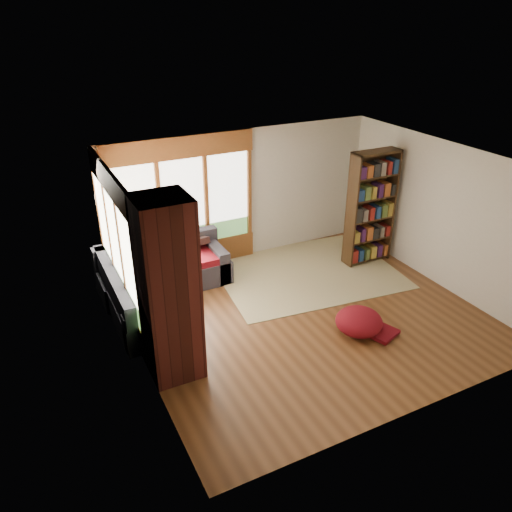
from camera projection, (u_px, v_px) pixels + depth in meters
name	position (u px, v px, depth m)	size (l,w,h in m)	color
floor	(306.00, 315.00, 8.34)	(5.50, 5.50, 0.00)	#543017
ceiling	(315.00, 164.00, 7.17)	(5.50, 5.50, 0.00)	white
wall_back	(242.00, 196.00, 9.75)	(5.50, 0.04, 2.60)	silver
wall_front	(426.00, 328.00, 5.76)	(5.50, 0.04, 2.60)	silver
wall_left	(135.00, 285.00, 6.65)	(0.04, 5.00, 2.60)	silver
wall_right	(441.00, 215.00, 8.86)	(0.04, 5.00, 2.60)	silver
windows_back	(184.00, 204.00, 9.22)	(2.82, 0.10, 1.90)	brown
windows_left	(117.00, 246.00, 7.60)	(0.10, 2.62, 1.90)	brown
roller_blind	(104.00, 204.00, 8.09)	(0.03, 0.72, 0.90)	gray
brick_chimney	(169.00, 291.00, 6.51)	(0.70, 0.70, 2.60)	#471914
sectional_sofa	(162.00, 281.00, 8.77)	(2.20, 2.20, 0.80)	#2B2832
area_rug	(307.00, 272.00, 9.67)	(3.35, 2.56, 0.01)	beige
bookshelf	(371.00, 208.00, 9.63)	(0.97, 0.32, 2.25)	#3B2513
pouf	(359.00, 321.00, 7.81)	(0.74, 0.74, 0.40)	maroon
dog_tan	(172.00, 257.00, 8.50)	(1.04, 0.98, 0.51)	brown
dog_brindle	(150.00, 272.00, 8.15)	(0.53, 0.79, 0.41)	#3B261C
throw_pillows	(159.00, 254.00, 8.71)	(1.98, 1.68, 0.45)	black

